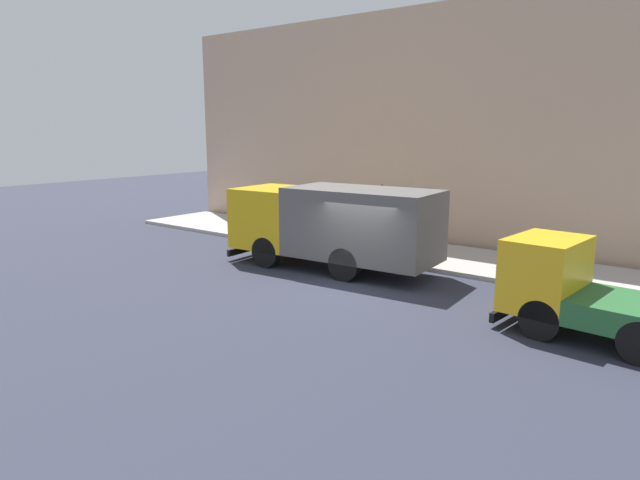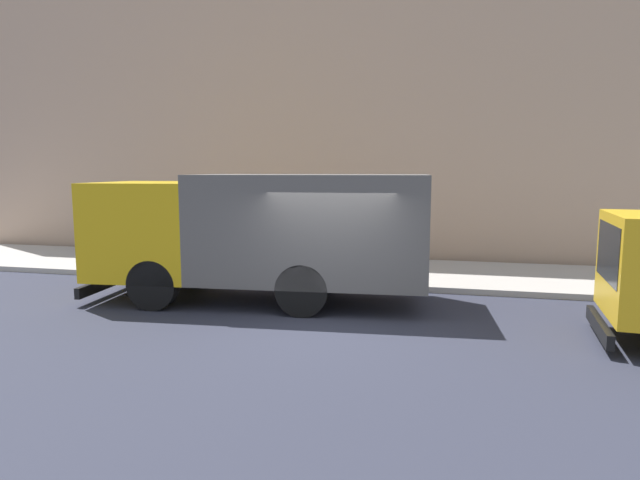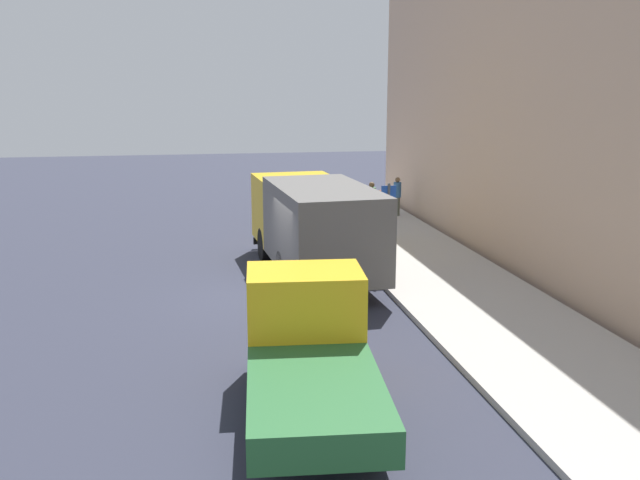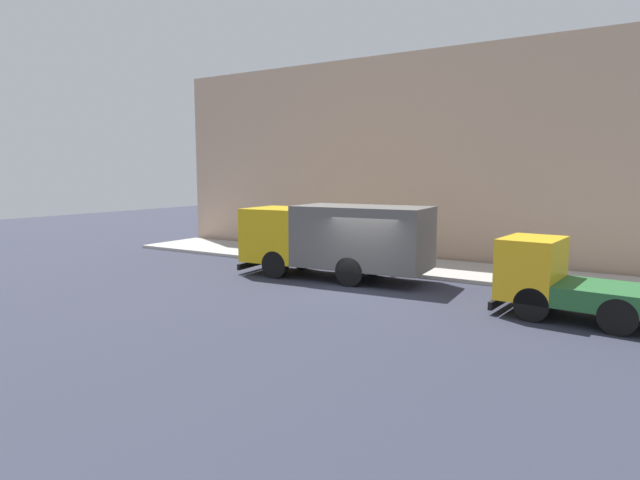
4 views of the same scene
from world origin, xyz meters
TOP-DOWN VIEW (x-y plane):
  - ground at (0.00, 0.00)m, footprint 80.00×80.00m
  - sidewalk at (5.01, 0.00)m, footprint 4.01×30.00m
  - building_facade at (7.51, 0.00)m, footprint 0.50×30.00m
  - large_utility_truck at (1.34, 1.83)m, footprint 3.01×7.60m
  - small_flatbed_truck at (-0.19, -6.60)m, footprint 2.54×5.07m
  - pedestrian_walking at (4.48, 5.84)m, footprint 0.35×0.35m
  - pedestrian_standing at (4.89, 8.61)m, footprint 0.38×0.38m
  - pedestrian_third at (6.35, 9.93)m, footprint 0.43×0.43m
  - traffic_cone_orange at (3.89, 5.07)m, footprint 0.41×0.41m
  - street_sign_post at (3.45, 1.20)m, footprint 0.44×0.08m

SIDE VIEW (x-z plane):
  - ground at x=0.00m, z-range 0.00..0.00m
  - sidewalk at x=5.01m, z-range 0.00..0.15m
  - traffic_cone_orange at x=3.89m, z-range 0.15..0.74m
  - pedestrian_third at x=6.35m, z-range 0.20..1.83m
  - pedestrian_standing at x=4.89m, z-range 0.20..1.85m
  - small_flatbed_truck at x=-0.19m, z-range -0.06..2.15m
  - pedestrian_walking at x=4.48m, z-range 0.20..1.95m
  - large_utility_truck at x=1.34m, z-range 0.20..3.04m
  - street_sign_post at x=3.45m, z-range 0.38..3.03m
  - building_facade at x=7.51m, z-range 0.00..9.59m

